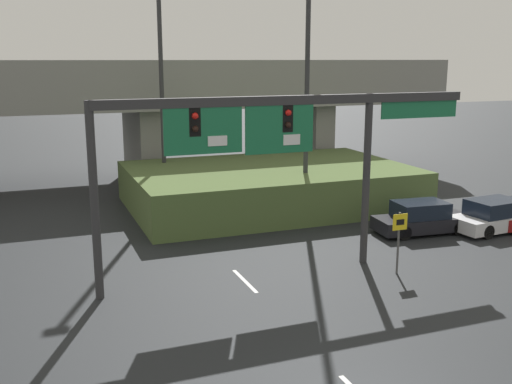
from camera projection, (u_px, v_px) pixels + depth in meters
The scene contains 9 objects.
lane_markings at pixel (211, 248), 25.16m from camera, with size 0.14×27.11×0.01m.
signal_gantry at pixel (272, 134), 20.89m from camera, with size 14.17×0.44×6.52m.
speed_limit_sign at pixel (399, 234), 21.80m from camera, with size 0.60×0.11×2.34m.
highway_light_pole_near at pixel (308, 30), 28.89m from camera, with size 0.70×0.36×17.51m.
highway_light_pole_far at pixel (160, 38), 31.90m from camera, with size 0.70×0.36×16.99m.
overpass_bridge at pixel (141, 99), 37.68m from camera, with size 40.23×8.49×7.70m.
grass_embankment at pixel (269, 186), 32.24m from camera, with size 14.65×9.52×2.12m.
parked_sedan_near_right at pixel (422, 219), 27.20m from camera, with size 4.58×2.15×1.46m.
parked_sedan_mid_right at pixel (495, 216), 27.56m from camera, with size 4.61×2.24×1.47m.
Camera 1 is at (-6.88, -10.01, 7.77)m, focal length 42.00 mm.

